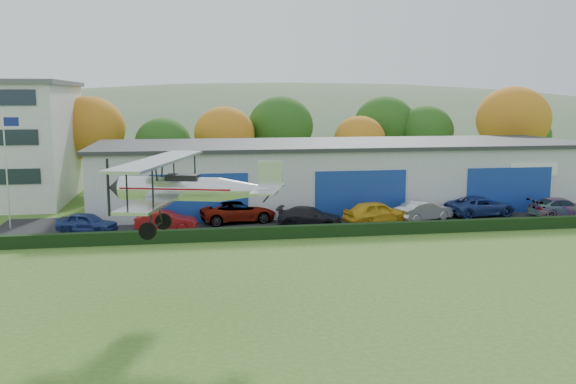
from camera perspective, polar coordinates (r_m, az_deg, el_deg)
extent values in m
plane|color=#376821|center=(25.75, 9.47, -12.08)|extent=(300.00, 300.00, 0.00)
cube|color=black|center=(45.99, 4.57, -2.65)|extent=(48.00, 9.00, 0.05)
cube|color=black|center=(41.37, 6.18, -3.44)|extent=(46.00, 0.60, 0.80)
cube|color=#B2B7BC|center=(52.77, 4.87, 1.54)|extent=(40.00, 12.00, 5.00)
cube|color=#2D3033|center=(52.51, 4.91, 4.41)|extent=(40.60, 12.60, 0.30)
cube|color=navy|center=(45.28, -8.08, -0.61)|extent=(7.00, 0.12, 3.60)
cube|color=navy|center=(47.09, 6.68, -0.22)|extent=(7.00, 0.12, 3.60)
cube|color=navy|center=(51.70, 19.56, 0.13)|extent=(7.00, 0.12, 3.60)
cylinder|color=silver|center=(46.59, -24.34, 1.69)|extent=(0.10, 0.10, 8.00)
cube|color=navy|center=(46.21, -24.01, 5.90)|extent=(1.00, 0.04, 0.60)
cylinder|color=#3D2614|center=(63.81, -17.51, 1.58)|extent=(0.36, 0.36, 3.15)
ellipsoid|color=#A17713|center=(63.44, -17.69, 5.58)|extent=(6.84, 6.84, 6.16)
cylinder|color=#3D2614|center=(61.27, -11.26, 1.21)|extent=(0.36, 0.36, 2.45)
ellipsoid|color=#1E4C14|center=(60.92, -11.35, 4.44)|extent=(5.32, 5.32, 4.79)
cylinder|color=#3D2614|center=(63.32, -5.77, 1.73)|extent=(0.36, 0.36, 2.80)
ellipsoid|color=#A17713|center=(62.96, -5.83, 5.31)|extent=(6.08, 6.08, 5.47)
cylinder|color=#3D2614|center=(65.92, -0.68, 2.21)|extent=(0.36, 0.36, 3.15)
ellipsoid|color=#1E4C14|center=(65.56, -0.68, 6.08)|extent=(6.84, 6.84, 6.16)
cylinder|color=#3D2614|center=(65.72, 6.51, 1.82)|extent=(0.36, 0.36, 2.45)
ellipsoid|color=#A17713|center=(65.40, 6.56, 4.84)|extent=(5.32, 5.32, 4.79)
cylinder|color=#3D2614|center=(70.17, 12.36, 2.26)|extent=(0.36, 0.36, 2.80)
ellipsoid|color=#1E4C14|center=(69.84, 12.47, 5.49)|extent=(6.08, 6.08, 5.47)
cylinder|color=#3D2614|center=(69.97, 19.69, 2.22)|extent=(0.36, 0.36, 3.50)
ellipsoid|color=#A17713|center=(69.63, 19.90, 6.27)|extent=(7.60, 7.60, 6.84)
cylinder|color=#3D2614|center=(75.46, 20.85, 2.20)|extent=(0.36, 0.36, 2.45)
ellipsoid|color=#1E4C14|center=(75.17, 21.00, 4.82)|extent=(5.32, 5.32, 4.79)
cylinder|color=#3D2614|center=(69.09, -22.79, 1.39)|extent=(0.36, 0.36, 2.10)
ellipsoid|color=#A17713|center=(68.81, -22.93, 3.84)|extent=(4.56, 4.56, 4.10)
cylinder|color=#3D2614|center=(70.65, 8.75, 2.55)|extent=(0.36, 0.36, 3.15)
ellipsoid|color=#1E4C14|center=(70.32, 8.83, 6.16)|extent=(6.84, 6.84, 6.16)
ellipsoid|color=#4C6642|center=(166.92, 0.31, 0.33)|extent=(320.00, 196.00, 56.00)
ellipsoid|color=#4C6642|center=(190.89, 21.51, 2.45)|extent=(240.00, 126.00, 36.00)
imported|color=navy|center=(43.72, -17.90, -2.70)|extent=(4.37, 2.94, 1.38)
imported|color=maroon|center=(43.14, -11.10, -2.60)|extent=(4.27, 1.98, 1.35)
imported|color=gray|center=(45.32, -4.56, -1.81)|extent=(5.79, 3.39, 1.51)
imported|color=black|center=(44.01, 2.00, -2.24)|extent=(4.92, 3.30, 1.32)
imported|color=gold|center=(45.00, 8.11, -1.86)|extent=(5.20, 3.08, 1.66)
imported|color=silver|center=(46.85, 12.32, -1.67)|extent=(4.72, 3.01, 1.47)
imported|color=navy|center=(49.83, 17.19, -1.24)|extent=(5.63, 3.23, 1.48)
imported|color=gray|center=(51.61, 23.69, -1.29)|extent=(4.95, 2.15, 1.42)
cylinder|color=silver|center=(27.08, -10.74, 0.30)|extent=(4.44, 2.22, 1.03)
cone|color=silver|center=(26.24, -3.61, 0.17)|extent=(2.70, 1.70, 1.03)
cone|color=black|center=(27.92, -15.54, 0.39)|extent=(0.84, 1.15, 1.03)
cube|color=#910609|center=(26.97, -10.05, 0.41)|extent=(4.89, 2.37, 0.07)
cube|color=black|center=(26.84, -9.61, 1.29)|extent=(1.51, 1.05, 0.28)
cube|color=silver|center=(27.20, -11.18, -0.40)|extent=(3.70, 8.27, 0.11)
cube|color=silver|center=(27.07, -11.73, 2.82)|extent=(3.94, 8.74, 0.11)
cylinder|color=black|center=(24.51, -14.53, 0.32)|extent=(0.09, 0.09, 1.48)
cylinder|color=black|center=(24.15, -12.26, 0.28)|extent=(0.09, 0.09, 1.48)
cylinder|color=black|center=(30.05, -10.39, 1.97)|extent=(0.09, 0.09, 1.48)
cylinder|color=black|center=(29.75, -8.50, 1.95)|extent=(0.09, 0.09, 1.48)
cylinder|color=black|center=(26.74, -11.98, 1.88)|extent=(0.14, 0.25, 0.85)
cylinder|color=black|center=(27.49, -11.44, 2.08)|extent=(0.14, 0.25, 0.85)
cylinder|color=black|center=(27.00, -12.38, -1.86)|extent=(0.30, 0.78, 1.40)
cylinder|color=black|center=(27.90, -11.72, -1.50)|extent=(0.30, 0.78, 1.40)
cylinder|color=black|center=(27.58, -12.00, -3.07)|extent=(0.69, 2.10, 0.08)
cylinder|color=black|center=(26.64, -12.72, -3.52)|extent=(0.74, 0.36, 0.73)
cylinder|color=black|center=(28.53, -11.33, -2.66)|extent=(0.74, 0.36, 0.73)
cylinder|color=black|center=(26.15, -1.89, -0.48)|extent=(0.42, 0.18, 0.48)
cube|color=silver|center=(26.10, -1.89, 0.26)|extent=(1.83, 3.13, 0.07)
cube|color=silver|center=(26.00, -1.65, 1.50)|extent=(1.00, 0.36, 1.25)
cube|color=black|center=(28.04, -16.12, 0.40)|extent=(0.10, 0.15, 2.51)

